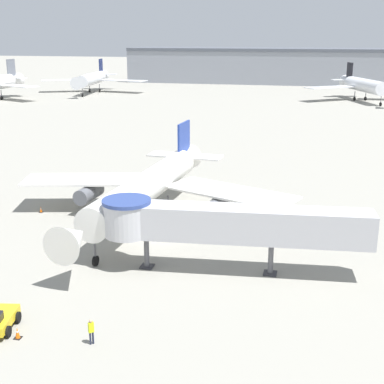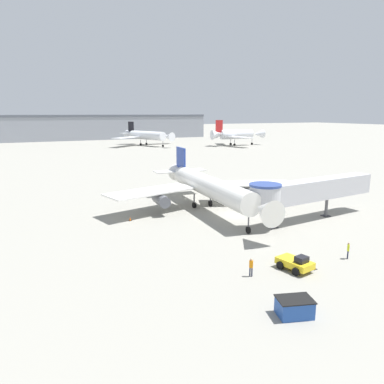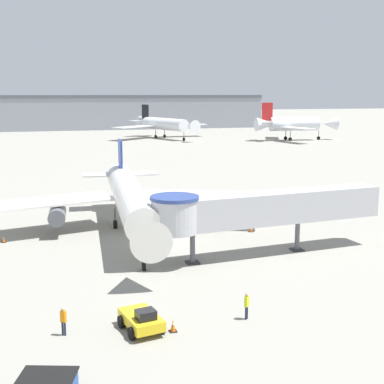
% 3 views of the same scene
% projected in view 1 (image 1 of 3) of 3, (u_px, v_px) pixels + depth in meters
% --- Properties ---
extents(ground_plane, '(800.00, 800.00, 0.00)m').
position_uv_depth(ground_plane, '(157.00, 235.00, 52.87)').
color(ground_plane, gray).
extents(main_airplane, '(31.60, 32.38, 8.69)m').
position_uv_depth(main_airplane, '(148.00, 187.00, 56.27)').
color(main_airplane, white).
rests_on(main_airplane, ground_plane).
extents(jet_bridge, '(22.15, 5.38, 5.99)m').
position_uv_depth(jet_bridge, '(217.00, 223.00, 43.74)').
color(jet_bridge, '#B7B7BC').
rests_on(jet_bridge, ground_plane).
extents(traffic_cone_starboard_wing, '(0.47, 0.47, 0.78)m').
position_uv_depth(traffic_cone_starboard_wing, '(261.00, 236.00, 51.59)').
color(traffic_cone_starboard_wing, black).
rests_on(traffic_cone_starboard_wing, ground_plane).
extents(traffic_cone_apron_front, '(0.47, 0.47, 0.77)m').
position_uv_depth(traffic_cone_apron_front, '(17.00, 333.00, 34.92)').
color(traffic_cone_apron_front, black).
rests_on(traffic_cone_apron_front, ground_plane).
extents(traffic_cone_port_wing, '(0.40, 0.40, 0.66)m').
position_uv_depth(traffic_cone_port_wing, '(41.00, 210.00, 59.61)').
color(traffic_cone_port_wing, black).
rests_on(traffic_cone_port_wing, ground_plane).
extents(ground_crew_wing_walker, '(0.38, 0.38, 1.78)m').
position_uv_depth(ground_crew_wing_walker, '(91.00, 330.00, 34.09)').
color(ground_crew_wing_walker, '#1E2338').
rests_on(ground_crew_wing_walker, ground_plane).
extents(background_jet_navy_tail, '(36.58, 33.42, 10.66)m').
position_uv_depth(background_jet_navy_tail, '(92.00, 79.00, 178.88)').
color(background_jet_navy_tail, silver).
rests_on(background_jet_navy_tail, ground_plane).
extents(background_jet_black_tail, '(33.13, 30.86, 10.64)m').
position_uv_depth(background_jet_black_tail, '(364.00, 85.00, 156.41)').
color(background_jet_black_tail, silver).
rests_on(background_jet_black_tail, ground_plane).
extents(terminal_building, '(142.28, 23.82, 13.69)m').
position_uv_depth(terminal_building, '(306.00, 66.00, 212.22)').
color(terminal_building, gray).
rests_on(terminal_building, ground_plane).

